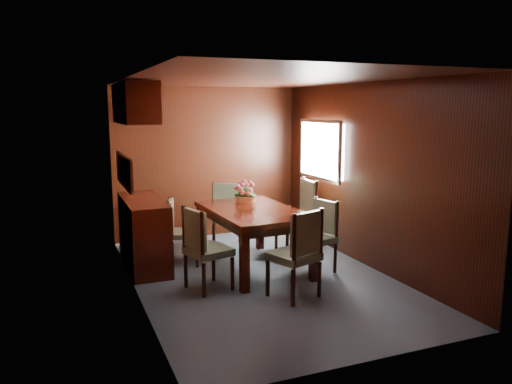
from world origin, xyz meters
name	(u,v)px	position (x,y,z in m)	size (l,w,h in m)	color
ground	(260,277)	(0.00, 0.00, 0.00)	(4.50, 4.50, 0.00)	#3D4954
room_shell	(243,144)	(-0.10, 0.33, 1.63)	(3.06, 4.52, 2.41)	black
sideboard	(144,233)	(-1.25, 1.00, 0.45)	(0.48, 1.40, 0.90)	black
dining_table	(253,217)	(0.06, 0.39, 0.68)	(1.12, 1.72, 0.79)	black
chair_left_near	(203,245)	(-0.77, -0.15, 0.54)	(0.55, 0.56, 0.97)	black
chair_left_far	(179,228)	(-0.80, 0.92, 0.49)	(0.51, 0.52, 0.89)	black
chair_right_near	(319,231)	(0.80, -0.02, 0.51)	(0.52, 0.53, 0.93)	black
chair_right_far	(301,212)	(0.97, 0.83, 0.59)	(0.52, 0.54, 1.07)	black
chair_head	(299,249)	(0.12, -0.79, 0.56)	(0.60, 0.59, 1.01)	black
chair_foot	(227,211)	(0.10, 1.58, 0.53)	(0.57, 0.55, 0.95)	black
flower_centerpiece	(246,192)	(0.14, 0.88, 0.93)	(0.30, 0.30, 0.30)	#C46B3C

